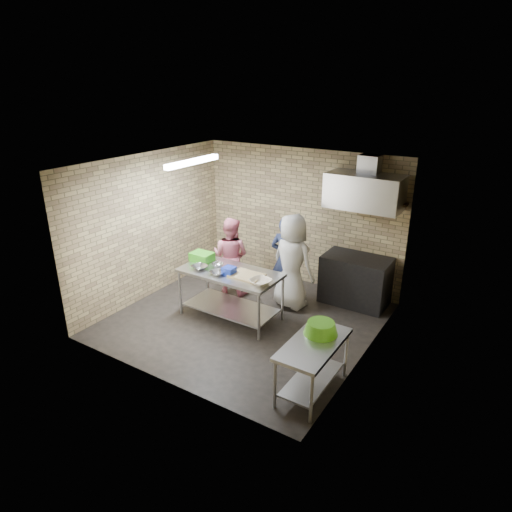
% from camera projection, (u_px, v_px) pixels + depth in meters
% --- Properties ---
extents(floor, '(4.20, 4.20, 0.00)m').
position_uv_depth(floor, '(245.00, 320.00, 7.80)').
color(floor, black).
rests_on(floor, ground).
extents(ceiling, '(4.20, 4.20, 0.00)m').
position_uv_depth(ceiling, '(243.00, 164.00, 6.80)').
color(ceiling, black).
rests_on(ceiling, ground).
extents(back_wall, '(4.20, 0.06, 2.70)m').
position_uv_depth(back_wall, '(300.00, 217.00, 8.87)').
color(back_wall, tan).
rests_on(back_wall, ground).
extents(front_wall, '(4.20, 0.06, 2.70)m').
position_uv_depth(front_wall, '(157.00, 294.00, 5.73)').
color(front_wall, tan).
rests_on(front_wall, ground).
extents(left_wall, '(0.06, 4.00, 2.70)m').
position_uv_depth(left_wall, '(150.00, 226.00, 8.34)').
color(left_wall, tan).
rests_on(left_wall, ground).
extents(right_wall, '(0.06, 4.00, 2.70)m').
position_uv_depth(right_wall, '(369.00, 275.00, 6.26)').
color(right_wall, tan).
rests_on(right_wall, ground).
extents(prep_table, '(1.73, 0.86, 0.86)m').
position_uv_depth(prep_table, '(231.00, 294.00, 7.76)').
color(prep_table, silver).
rests_on(prep_table, floor).
extents(side_counter, '(0.60, 1.20, 0.75)m').
position_uv_depth(side_counter, '(312.00, 367.00, 5.90)').
color(side_counter, silver).
rests_on(side_counter, floor).
extents(stove, '(1.20, 0.70, 0.90)m').
position_uv_depth(stove, '(355.00, 280.00, 8.26)').
color(stove, black).
rests_on(stove, floor).
extents(range_hood, '(1.30, 0.60, 0.60)m').
position_uv_depth(range_hood, '(364.00, 192.00, 7.69)').
color(range_hood, silver).
rests_on(range_hood, back_wall).
extents(hood_duct, '(0.35, 0.30, 0.30)m').
position_uv_depth(hood_duct, '(370.00, 164.00, 7.64)').
color(hood_duct, '#A5A8AD').
rests_on(hood_duct, back_wall).
extents(wall_shelf, '(0.80, 0.20, 0.04)m').
position_uv_depth(wall_shelf, '(384.00, 202.00, 7.75)').
color(wall_shelf, '#3F2B19').
rests_on(wall_shelf, back_wall).
extents(fluorescent_fixture, '(0.10, 1.25, 0.08)m').
position_uv_depth(fluorescent_fixture, '(193.00, 162.00, 7.32)').
color(fluorescent_fixture, white).
rests_on(fluorescent_fixture, ceiling).
extents(green_crate, '(0.38, 0.29, 0.15)m').
position_uv_depth(green_crate, '(202.00, 257.00, 8.01)').
color(green_crate, green).
rests_on(green_crate, prep_table).
extents(blue_tub, '(0.19, 0.19, 0.12)m').
position_uv_depth(blue_tub, '(229.00, 271.00, 7.47)').
color(blue_tub, '#1934BD').
rests_on(blue_tub, prep_table).
extents(cutting_board, '(0.53, 0.40, 0.03)m').
position_uv_depth(cutting_board, '(247.00, 276.00, 7.40)').
color(cutting_board, tan).
rests_on(cutting_board, prep_table).
extents(mixing_bowl_a, '(0.32, 0.32, 0.07)m').
position_uv_depth(mixing_bowl_a, '(199.00, 267.00, 7.68)').
color(mixing_bowl_a, '#ADAEB4').
rests_on(mixing_bowl_a, prep_table).
extents(mixing_bowl_b, '(0.25, 0.25, 0.06)m').
position_uv_depth(mixing_bowl_b, '(218.00, 265.00, 7.77)').
color(mixing_bowl_b, silver).
rests_on(mixing_bowl_b, prep_table).
extents(mixing_bowl_c, '(0.30, 0.30, 0.06)m').
position_uv_depth(mixing_bowl_c, '(218.00, 273.00, 7.46)').
color(mixing_bowl_c, silver).
rests_on(mixing_bowl_c, prep_table).
extents(ceramic_bowl, '(0.40, 0.40, 0.08)m').
position_uv_depth(ceramic_bowl, '(261.00, 282.00, 7.12)').
color(ceramic_bowl, beige).
rests_on(ceramic_bowl, prep_table).
extents(green_basin, '(0.46, 0.46, 0.17)m').
position_uv_depth(green_basin, '(321.00, 328.00, 5.94)').
color(green_basin, '#59C626').
rests_on(green_basin, side_counter).
extents(bottle_red, '(0.07, 0.07, 0.18)m').
position_uv_depth(bottle_red, '(370.00, 194.00, 7.84)').
color(bottle_red, '#B22619').
rests_on(bottle_red, wall_shelf).
extents(man_navy, '(0.63, 0.44, 1.67)m').
position_uv_depth(man_navy, '(286.00, 260.00, 8.13)').
color(man_navy, '#141A32').
rests_on(man_navy, floor).
extents(woman_pink, '(0.81, 0.67, 1.51)m').
position_uv_depth(woman_pink, '(231.00, 256.00, 8.55)').
color(woman_pink, pink).
rests_on(woman_pink, floor).
extents(woman_white, '(0.94, 0.70, 1.74)m').
position_uv_depth(woman_white, '(292.00, 262.00, 7.98)').
color(woman_white, silver).
rests_on(woman_white, floor).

